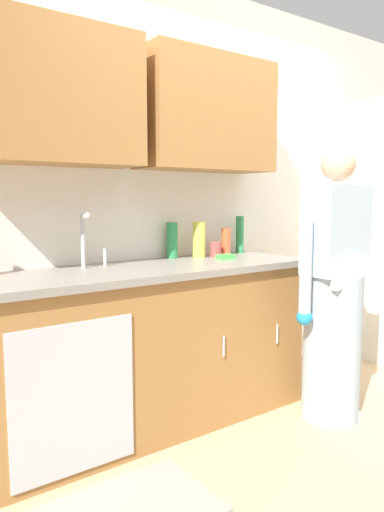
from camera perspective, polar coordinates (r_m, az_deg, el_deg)
ground_plane at (r=2.86m, az=13.46°, el=-20.89°), size 9.00×9.00×0.00m
kitchen_wall_with_uppers at (r=3.19m, az=-1.29°, el=9.59°), size 4.80×0.44×2.70m
counter_cabinet at (r=2.85m, az=-4.81°, el=-11.02°), size 1.90×0.62×0.90m
countertop at (r=2.75m, az=-4.87°, el=-1.62°), size 1.96×0.66×0.04m
sink at (r=2.61m, az=-10.74°, el=-2.03°), size 0.50×0.36×0.35m
person_at_sink at (r=2.98m, az=16.48°, el=-5.67°), size 0.55×0.34×1.62m
bottle_water_short at (r=3.42m, az=5.71°, el=2.57°), size 0.06×0.06×0.26m
bottle_water_tall at (r=3.09m, az=-2.39°, el=1.87°), size 0.07×0.07×0.23m
bottle_dish_liquid at (r=3.25m, az=4.06°, el=1.71°), size 0.06×0.06×0.19m
bottle_soap at (r=3.11m, az=0.85°, el=1.95°), size 0.08×0.08×0.23m
cup_by_sink at (r=3.17m, az=2.82°, el=0.80°), size 0.08×0.08×0.10m
sponge at (r=3.06m, az=4.07°, el=-0.08°), size 0.11×0.07×0.03m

